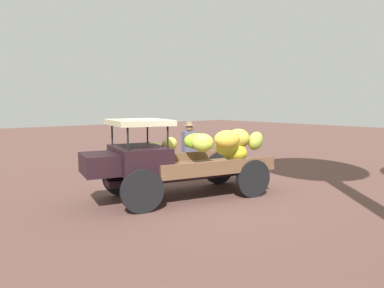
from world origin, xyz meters
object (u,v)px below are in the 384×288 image
at_px(loose_banana_bunch, 204,169).
at_px(truck, 177,158).
at_px(farmer, 189,147).
at_px(wooden_crate, 250,175).

bearing_deg(loose_banana_bunch, truck, 35.29).
distance_m(truck, farmer, 2.08).
relative_size(farmer, wooden_crate, 3.20).
height_order(truck, farmer, truck).
bearing_deg(farmer, truck, -33.97).
height_order(farmer, wooden_crate, farmer).
bearing_deg(truck, wooden_crate, -169.03).
bearing_deg(wooden_crate, farmer, -55.50).
relative_size(wooden_crate, loose_banana_bunch, 1.01).
bearing_deg(farmer, wooden_crate, 47.68).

